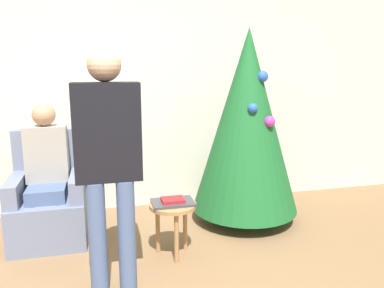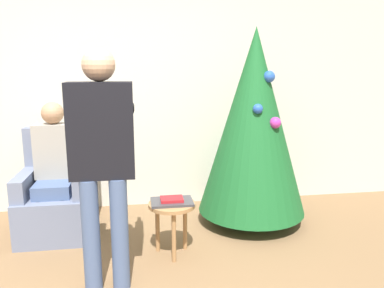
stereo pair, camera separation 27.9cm
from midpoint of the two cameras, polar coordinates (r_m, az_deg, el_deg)
name	(u,v)px [view 1 (the left image)]	position (r m, az deg, el deg)	size (l,w,h in m)	color
wall_back	(110,85)	(4.08, -14.34, 8.75)	(8.00, 0.06, 2.70)	beige
christmas_tree	(247,121)	(3.66, 6.19, 3.43)	(1.05, 1.05, 1.90)	brown
armchair	(50,202)	(3.72, -22.89, -8.18)	(0.63, 0.70, 0.97)	slate
person_seated	(47,167)	(3.59, -23.38, -3.32)	(0.36, 0.46, 1.22)	#475B84
person_standing	(108,151)	(2.53, -15.75, -1.11)	(0.44, 0.57, 1.65)	#475B84
side_stool	(173,212)	(3.10, -5.54, -10.35)	(0.38, 0.38, 0.45)	#A37547
laptop	(173,202)	(3.07, -5.57, -8.89)	(0.34, 0.23, 0.02)	#38383D
book	(173,200)	(3.06, -5.58, -8.50)	(0.18, 0.14, 0.02)	#B21E23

